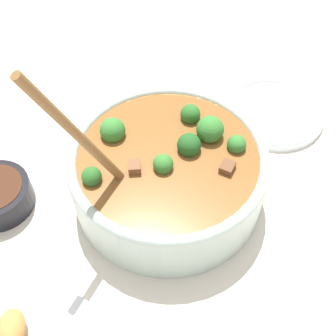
% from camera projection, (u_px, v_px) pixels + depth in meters
% --- Properties ---
extents(ground_plane, '(4.00, 4.00, 0.00)m').
position_uv_depth(ground_plane, '(168.00, 193.00, 0.68)').
color(ground_plane, silver).
extents(stew_bowl, '(0.31, 0.30, 0.31)m').
position_uv_depth(stew_bowl, '(168.00, 170.00, 0.64)').
color(stew_bowl, '#B2C6BC').
rests_on(stew_bowl, ground_plane).
extents(empty_plate, '(0.18, 0.18, 0.02)m').
position_uv_depth(empty_plate, '(274.00, 112.00, 0.79)').
color(empty_plate, white).
rests_on(empty_plate, ground_plane).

